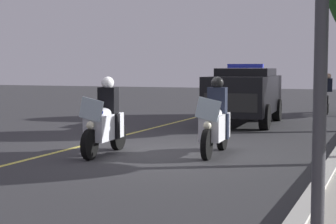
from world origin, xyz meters
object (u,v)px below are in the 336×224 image
Objects in this scene: police_motorcycle_lead_left at (105,123)px; cyclist_background at (328,94)px; police_motorcycle_lead_right at (215,123)px; police_suv at (245,93)px.

police_motorcycle_lead_left is 13.68m from cyclist_background.
police_motorcycle_lead_left is at bearing -14.47° from cyclist_background.
police_motorcycle_lead_left and police_motorcycle_lead_right have the same top height.
police_motorcycle_lead_right is 0.43× the size of police_suv.
police_motorcycle_lead_left reaches higher than cyclist_background.
police_suv is at bearing 170.77° from police_motorcycle_lead_left.
police_suv reaches higher than police_motorcycle_lead_left.
police_motorcycle_lead_right reaches higher than cyclist_background.
police_suv is at bearing -21.22° from cyclist_background.
police_motorcycle_lead_right is at bearing 8.61° from police_suv.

